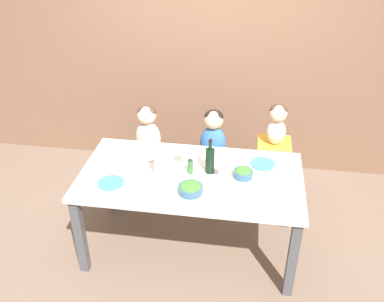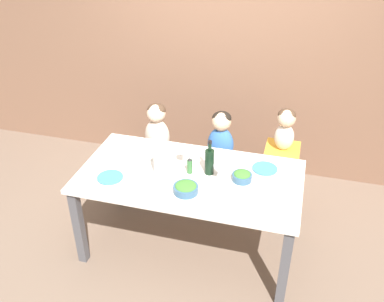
{
  "view_description": "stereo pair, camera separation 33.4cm",
  "coord_description": "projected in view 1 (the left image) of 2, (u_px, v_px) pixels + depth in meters",
  "views": [
    {
      "loc": [
        0.43,
        -2.75,
        2.68
      ],
      "look_at": [
        0.0,
        0.07,
        0.94
      ],
      "focal_mm": 40.0,
      "sensor_mm": 36.0,
      "label": 1
    },
    {
      "loc": [
        0.76,
        -2.68,
        2.68
      ],
      "look_at": [
        0.0,
        0.07,
        0.94
      ],
      "focal_mm": 40.0,
      "sensor_mm": 36.0,
      "label": 2
    }
  ],
  "objects": [
    {
      "name": "salad_bowl_small",
      "position": [
        243.0,
        173.0,
        3.34
      ],
      "size": [
        0.15,
        0.15,
        0.08
      ],
      "color": "#335675",
      "rests_on": "dining_table"
    },
    {
      "name": "wall_back",
      "position": [
        213.0,
        46.0,
        4.28
      ],
      "size": [
        10.0,
        0.06,
        2.7
      ],
      "color": "brown",
      "rests_on": "ground_plane"
    },
    {
      "name": "dinner_plate_back_left",
      "position": [
        145.0,
        156.0,
        3.61
      ],
      "size": [
        0.2,
        0.2,
        0.01
      ],
      "color": "silver",
      "rests_on": "dining_table"
    },
    {
      "name": "person_child_center",
      "position": [
        213.0,
        134.0,
        3.96
      ],
      "size": [
        0.25,
        0.18,
        0.51
      ],
      "color": "#3366B2",
      "rests_on": "chair_far_center"
    },
    {
      "name": "wine_glass_far",
      "position": [
        182.0,
        151.0,
        3.45
      ],
      "size": [
        0.08,
        0.08,
        0.17
      ],
      "color": "white",
      "rests_on": "dining_table"
    },
    {
      "name": "ground_plane",
      "position": [
        191.0,
        245.0,
        3.78
      ],
      "size": [
        14.0,
        14.0,
        0.0
      ],
      "primitive_type": "plane",
      "color": "#705B4C"
    },
    {
      "name": "dinner_plate_back_right",
      "position": [
        263.0,
        164.0,
        3.51
      ],
      "size": [
        0.2,
        0.2,
        0.01
      ],
      "color": "teal",
      "rests_on": "dining_table"
    },
    {
      "name": "condiment_bottle_hot_sauce",
      "position": [
        190.0,
        166.0,
        3.38
      ],
      "size": [
        0.04,
        0.04,
        0.14
      ],
      "color": "#336633",
      "rests_on": "dining_table"
    },
    {
      "name": "wine_bottle",
      "position": [
        210.0,
        160.0,
        3.36
      ],
      "size": [
        0.07,
        0.07,
        0.3
      ],
      "color": "black",
      "rests_on": "dining_table"
    },
    {
      "name": "person_baby_right",
      "position": [
        277.0,
        121.0,
        3.79
      ],
      "size": [
        0.17,
        0.17,
        0.39
      ],
      "color": "beige",
      "rests_on": "chair_right_highchair"
    },
    {
      "name": "dining_table",
      "position": [
        191.0,
        184.0,
        3.43
      ],
      "size": [
        1.76,
        0.92,
        0.76
      ],
      "color": "silver",
      "rests_on": "ground_plane"
    },
    {
      "name": "dinner_plate_front_left",
      "position": [
        111.0,
        183.0,
        3.28
      ],
      "size": [
        0.2,
        0.2,
        0.01
      ],
      "color": "teal",
      "rests_on": "dining_table"
    },
    {
      "name": "chair_far_center",
      "position": [
        212.0,
        166.0,
        4.15
      ],
      "size": [
        0.36,
        0.43,
        0.47
      ],
      "color": "silver",
      "rests_on": "ground_plane"
    },
    {
      "name": "wine_glass_near",
      "position": [
        220.0,
        164.0,
        3.28
      ],
      "size": [
        0.08,
        0.08,
        0.17
      ],
      "color": "white",
      "rests_on": "dining_table"
    },
    {
      "name": "paper_towel_roll",
      "position": [
        161.0,
        163.0,
        3.32
      ],
      "size": [
        0.12,
        0.12,
        0.23
      ],
      "color": "white",
      "rests_on": "dining_table"
    },
    {
      "name": "chair_far_left",
      "position": [
        150.0,
        161.0,
        4.23
      ],
      "size": [
        0.36,
        0.43,
        0.47
      ],
      "color": "silver",
      "rests_on": "ground_plane"
    },
    {
      "name": "salad_bowl_large",
      "position": [
        190.0,
        188.0,
        3.17
      ],
      "size": [
        0.19,
        0.19,
        0.08
      ],
      "color": "#335675",
      "rests_on": "dining_table"
    },
    {
      "name": "person_child_left",
      "position": [
        148.0,
        129.0,
        4.04
      ],
      "size": [
        0.25,
        0.18,
        0.51
      ],
      "color": "beige",
      "rests_on": "chair_far_left"
    },
    {
      "name": "chair_right_highchair",
      "position": [
        273.0,
        158.0,
        4.0
      ],
      "size": [
        0.31,
        0.36,
        0.69
      ],
      "color": "silver",
      "rests_on": "ground_plane"
    }
  ]
}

